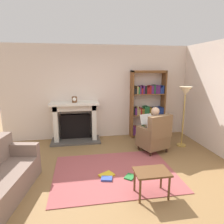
% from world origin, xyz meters
% --- Properties ---
extents(ground, '(14.00, 14.00, 0.00)m').
position_xyz_m(ground, '(0.00, 0.00, 0.00)').
color(ground, olive).
extents(back_wall, '(5.60, 0.10, 2.70)m').
position_xyz_m(back_wall, '(0.00, 2.55, 1.35)').
color(back_wall, beige).
rests_on(back_wall, ground).
extents(side_wall_right, '(0.10, 5.20, 2.70)m').
position_xyz_m(side_wall_right, '(2.65, 1.25, 1.35)').
color(side_wall_right, beige).
rests_on(side_wall_right, ground).
extents(area_rug, '(2.40, 1.80, 0.01)m').
position_xyz_m(area_rug, '(0.00, 0.30, 0.01)').
color(area_rug, '#9B494A').
rests_on(area_rug, ground).
extents(fireplace, '(1.37, 0.64, 1.13)m').
position_xyz_m(fireplace, '(-0.78, 2.30, 0.60)').
color(fireplace, '#4C4742').
rests_on(fireplace, ground).
extents(mantel_clock, '(0.14, 0.14, 0.16)m').
position_xyz_m(mantel_clock, '(-0.78, 2.20, 1.21)').
color(mantel_clock, brown).
rests_on(mantel_clock, fireplace).
extents(bookshelf, '(1.02, 0.32, 1.98)m').
position_xyz_m(bookshelf, '(1.37, 2.33, 0.93)').
color(bookshelf, brown).
rests_on(bookshelf, ground).
extents(armchair_reading, '(0.81, 0.80, 0.97)m').
position_xyz_m(armchair_reading, '(1.16, 1.15, 0.42)').
color(armchair_reading, '#331E14').
rests_on(armchair_reading, ground).
extents(seated_reader, '(0.48, 0.59, 1.14)m').
position_xyz_m(seated_reader, '(1.12, 1.26, 0.62)').
color(seated_reader, white).
rests_on(seated_reader, ground).
extents(side_table, '(0.56, 0.39, 0.44)m').
position_xyz_m(side_table, '(0.46, -0.51, 0.37)').
color(side_table, brown).
rests_on(side_table, ground).
extents(scattered_books, '(0.73, 0.42, 0.03)m').
position_xyz_m(scattered_books, '(-0.08, 0.12, 0.03)').
color(scattered_books, '#267233').
rests_on(scattered_books, area_rug).
extents(floor_lamp, '(0.32, 0.32, 1.59)m').
position_xyz_m(floor_lamp, '(2.04, 1.41, 1.35)').
color(floor_lamp, '#B7933F').
rests_on(floor_lamp, ground).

